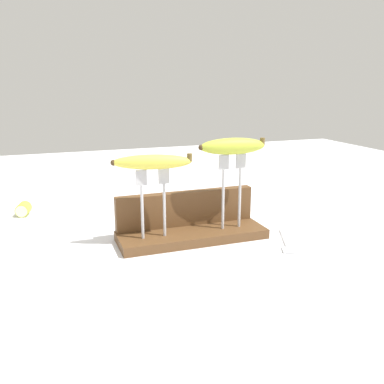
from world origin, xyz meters
name	(u,v)px	position (x,y,z in m)	size (l,w,h in m)	color
ground_plane	(192,239)	(0.00, 0.00, 0.00)	(3.00, 3.00, 0.00)	silver
wooden_board	(192,235)	(0.00, 0.00, 0.01)	(0.37, 0.13, 0.02)	brown
board_backstop	(186,208)	(0.00, 0.05, 0.07)	(0.36, 0.03, 0.09)	brown
fork_stand_left	(153,197)	(-0.10, -0.01, 0.12)	(0.08, 0.01, 0.17)	#B2B2B7
fork_stand_right	(232,185)	(0.10, -0.01, 0.14)	(0.07, 0.01, 0.19)	#B2B2B7
banana_raised_left	(152,162)	(-0.10, -0.01, 0.21)	(0.19, 0.08, 0.04)	#DBD147
banana_raised_right	(233,146)	(0.10, -0.01, 0.23)	(0.17, 0.05, 0.04)	#B2C138
fork_fallen_near	(286,244)	(0.20, -0.12, 0.00)	(0.08, 0.15, 0.01)	#B2B2B7
banana_chunk_near	(23,209)	(-0.40, 0.36, 0.02)	(0.05, 0.06, 0.04)	#B2C138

